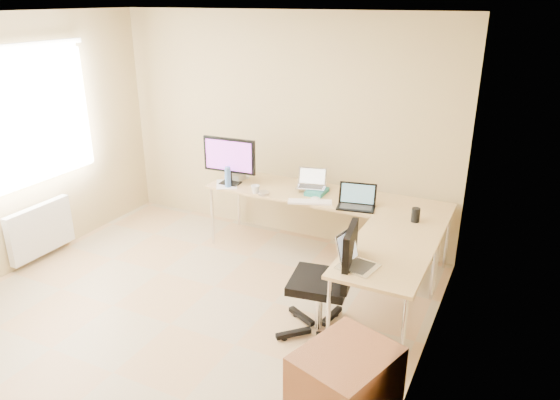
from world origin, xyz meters
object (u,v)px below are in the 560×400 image
at_px(laptop_center, 311,179).
at_px(mug, 255,189).
at_px(laptop_black, 357,197).
at_px(water_bottle, 228,177).
at_px(desk_main, 324,225).
at_px(desk_return, 386,288).
at_px(desk_fan, 245,168).
at_px(keyboard, 310,202).
at_px(office_chair, 320,282).
at_px(laptop_return, 359,255).
at_px(monitor, 230,161).

height_order(laptop_center, mug, laptop_center).
xyz_separation_m(laptop_black, water_bottle, (-1.48, -0.05, 0.00)).
distance_m(desk_main, desk_return, 1.40).
bearing_deg(desk_fan, laptop_center, -4.41).
xyz_separation_m(keyboard, desk_fan, (-0.99, 0.40, 0.11)).
bearing_deg(desk_return, office_chair, -141.32).
distance_m(laptop_black, water_bottle, 1.49).
height_order(desk_main, mug, mug).
height_order(mug, laptop_return, laptop_return).
bearing_deg(water_bottle, desk_main, 13.97).
height_order(water_bottle, laptop_return, water_bottle).
bearing_deg(keyboard, monitor, 152.07).
relative_size(laptop_black, water_bottle, 1.57).
bearing_deg(mug, laptop_center, 31.80).
bearing_deg(desk_return, keyboard, 145.66).
bearing_deg(mug, laptop_return, -35.68).
xyz_separation_m(desk_fan, office_chair, (1.55, -1.48, -0.35)).
bearing_deg(laptop_return, water_bottle, 69.70).
height_order(desk_main, office_chair, office_chair).
bearing_deg(office_chair, laptop_black, 84.93).
distance_m(laptop_center, office_chair, 1.60).
bearing_deg(monitor, desk_main, 4.83).
bearing_deg(keyboard, desk_return, -54.64).
xyz_separation_m(laptop_center, keyboard, (0.12, -0.32, -0.13)).
bearing_deg(water_bottle, desk_fan, 87.34).
bearing_deg(laptop_return, laptop_black, 29.82).
height_order(laptop_center, keyboard, laptop_center).
distance_m(keyboard, water_bottle, 1.02).
bearing_deg(monitor, laptop_return, -35.92).
relative_size(monitor, laptop_center, 2.02).
relative_size(monitor, desk_fan, 2.65).
bearing_deg(keyboard, laptop_black, -10.66).
height_order(keyboard, desk_fan, desk_fan).
xyz_separation_m(mug, water_bottle, (-0.37, 0.03, 0.08)).
height_order(mug, water_bottle, water_bottle).
distance_m(monitor, mug, 0.48).
bearing_deg(keyboard, mug, 159.70).
height_order(monitor, mug, monitor).
height_order(laptop_center, water_bottle, laptop_center).
bearing_deg(water_bottle, keyboard, -1.86).
bearing_deg(desk_fan, desk_return, -27.98).
bearing_deg(monitor, mug, -22.42).
xyz_separation_m(desk_main, laptop_center, (-0.18, 0.02, 0.51)).
relative_size(laptop_center, laptop_black, 0.83).
bearing_deg(desk_fan, mug, -48.06).
relative_size(desk_return, desk_fan, 5.45).
bearing_deg(office_chair, desk_fan, 127.18).
distance_m(keyboard, mug, 0.64).
distance_m(desk_fan, laptop_return, 2.40).
bearing_deg(monitor, laptop_black, -5.55).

